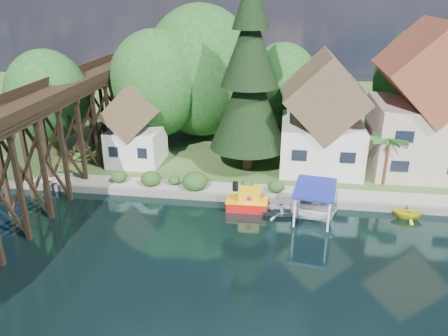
{
  "coord_description": "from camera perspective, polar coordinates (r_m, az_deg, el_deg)",
  "views": [
    {
      "loc": [
        3.31,
        -24.85,
        16.71
      ],
      "look_at": [
        -1.02,
        6.0,
        3.86
      ],
      "focal_mm": 35.0,
      "sensor_mm": 36.0,
      "label": 1
    }
  ],
  "objects": [
    {
      "name": "boat_canopy",
      "position": [
        34.35,
        11.63,
        -4.91
      ],
      "size": [
        3.69,
        4.77,
        2.82
      ],
      "color": "white",
      "rests_on": "ground"
    },
    {
      "name": "conifer",
      "position": [
        40.19,
        3.34,
        11.49
      ],
      "size": [
        7.27,
        7.27,
        17.9
      ],
      "color": "#382314",
      "rests_on": "bank"
    },
    {
      "name": "shed",
      "position": [
        43.81,
        -11.5,
        4.85
      ],
      "size": [
        5.09,
        5.4,
        7.85
      ],
      "color": "silver",
      "rests_on": "bank"
    },
    {
      "name": "house_left",
      "position": [
        42.62,
        12.72,
        6.11
      ],
      "size": [
        7.64,
        8.64,
        11.02
      ],
      "color": "silver",
      "rests_on": "bank"
    },
    {
      "name": "trestle_bridge",
      "position": [
        37.46,
        -23.55,
        2.84
      ],
      "size": [
        4.12,
        44.18,
        9.3
      ],
      "color": "black",
      "rests_on": "ground"
    },
    {
      "name": "boat_yellow",
      "position": [
        37.06,
        22.94,
        -5.18
      ],
      "size": [
        2.58,
        2.25,
        1.31
      ],
      "primitive_type": "imported",
      "rotation": [
        0.0,
        0.0,
        1.53
      ],
      "color": "yellow",
      "rests_on": "ground"
    },
    {
      "name": "shrubs",
      "position": [
        38.28,
        -4.63,
        -1.51
      ],
      "size": [
        15.76,
        2.47,
        1.7
      ],
      "color": "#174017",
      "rests_on": "bank"
    },
    {
      "name": "bank",
      "position": [
        61.2,
        4.63,
        6.74
      ],
      "size": [
        140.0,
        52.0,
        0.5
      ],
      "primitive_type": "cube",
      "color": "#315321",
      "rests_on": "ground"
    },
    {
      "name": "ground",
      "position": [
        30.13,
        0.34,
        -11.27
      ],
      "size": [
        140.0,
        140.0,
        0.0
      ],
      "primitive_type": "plane",
      "color": "black",
      "rests_on": "ground"
    },
    {
      "name": "seawall",
      "position": [
        36.72,
        8.24,
        -4.36
      ],
      "size": [
        60.0,
        0.4,
        0.62
      ],
      "primitive_type": "cube",
      "color": "slate",
      "rests_on": "ground"
    },
    {
      "name": "boat_white_a",
      "position": [
        35.39,
        7.94,
        -5.27
      ],
      "size": [
        4.13,
        3.21,
        0.78
      ],
      "primitive_type": "imported",
      "rotation": [
        0.0,
        0.0,
        1.71
      ],
      "color": "silver",
      "rests_on": "ground"
    },
    {
      "name": "palm_tree",
      "position": [
        40.22,
        20.73,
        3.28
      ],
      "size": [
        3.7,
        3.7,
        4.6
      ],
      "color": "#382314",
      "rests_on": "bank"
    },
    {
      "name": "promenade",
      "position": [
        37.88,
        11.3,
        -3.34
      ],
      "size": [
        50.0,
        2.6,
        0.06
      ],
      "primitive_type": "cube",
      "color": "gray",
      "rests_on": "bank"
    },
    {
      "name": "bg_trees",
      "position": [
        47.11,
        5.11,
        10.79
      ],
      "size": [
        49.9,
        13.3,
        10.57
      ],
      "color": "#382314",
      "rests_on": "bank"
    },
    {
      "name": "tugboat",
      "position": [
        35.54,
        3.1,
        -4.35
      ],
      "size": [
        3.34,
        1.84,
        2.42
      ],
      "color": "red",
      "rests_on": "ground"
    },
    {
      "name": "house_center",
      "position": [
        44.46,
        24.52,
        7.01
      ],
      "size": [
        8.65,
        9.18,
        13.89
      ],
      "color": "#B8A48F",
      "rests_on": "bank"
    }
  ]
}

